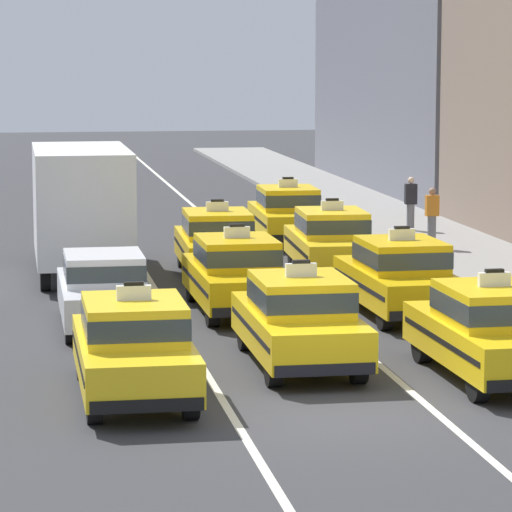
{
  "coord_description": "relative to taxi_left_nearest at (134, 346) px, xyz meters",
  "views": [
    {
      "loc": [
        -4.89,
        -21.66,
        5.68
      ],
      "look_at": [
        0.2,
        8.68,
        1.3
      ],
      "focal_mm": 102.13,
      "sensor_mm": 36.0,
      "label": 1
    }
  ],
  "objects": [
    {
      "name": "taxi_center_third",
      "position": [
        3.15,
        12.7,
        0.0
      ],
      "size": [
        1.95,
        4.61,
        1.96
      ],
      "color": "black",
      "rests_on": "ground"
    },
    {
      "name": "lane_stripe_left_center",
      "position": [
        1.41,
        18.38,
        -0.87
      ],
      "size": [
        0.14,
        80.0,
        0.01
      ],
      "primitive_type": "cube",
      "color": "silver",
      "rests_on": "ground"
    },
    {
      "name": "pedestrian_near_crosswalk",
      "position": [
        9.65,
        15.73,
        0.14
      ],
      "size": [
        0.36,
        0.24,
        1.71
      ],
      "color": "slate",
      "rests_on": "sidewalk_curb"
    },
    {
      "name": "lane_stripe_center_right",
      "position": [
        4.61,
        18.38,
        -0.87
      ],
      "size": [
        0.14,
        80.0,
        0.01
      ],
      "primitive_type": "cube",
      "color": "silver",
      "rests_on": "ground"
    },
    {
      "name": "box_truck_left_third",
      "position": [
        -0.22,
        13.47,
        0.9
      ],
      "size": [
        2.32,
        6.97,
        3.27
      ],
      "color": "black",
      "rests_on": "ground"
    },
    {
      "name": "taxi_right_third",
      "position": [
        6.04,
        12.45,
        0.0
      ],
      "size": [
        2.02,
        4.64,
        1.96
      ],
      "color": "black",
      "rests_on": "ground"
    },
    {
      "name": "sedan_left_second",
      "position": [
        -0.11,
        6.09,
        -0.03
      ],
      "size": [
        1.78,
        4.31,
        1.58
      ],
      "color": "black",
      "rests_on": "ground"
    },
    {
      "name": "taxi_center_nearest",
      "position": [
        3.15,
        1.96,
        0.0
      ],
      "size": [
        1.83,
        4.57,
        1.96
      ],
      "color": "black",
      "rests_on": "ground"
    },
    {
      "name": "ground_plane",
      "position": [
        3.01,
        -1.62,
        -0.88
      ],
      "size": [
        160.0,
        160.0,
        0.0
      ],
      "primitive_type": "plane",
      "color": "#353538"
    },
    {
      "name": "taxi_right_second",
      "position": [
        6.24,
        6.53,
        0.0
      ],
      "size": [
        1.91,
        4.6,
        1.96
      ],
      "color": "black",
      "rests_on": "ground"
    },
    {
      "name": "taxi_right_fourth",
      "position": [
        6.09,
        18.69,
        0.0
      ],
      "size": [
        1.96,
        4.62,
        1.96
      ],
      "color": "black",
      "rests_on": "ground"
    },
    {
      "name": "taxi_left_nearest",
      "position": [
        0.0,
        0.0,
        0.0
      ],
      "size": [
        1.84,
        4.57,
        1.96
      ],
      "color": "black",
      "rests_on": "ground"
    },
    {
      "name": "taxi_right_nearest",
      "position": [
        6.2,
        0.37,
        0.0
      ],
      "size": [
        1.91,
        4.59,
        1.96
      ],
      "color": "black",
      "rests_on": "ground"
    },
    {
      "name": "pedestrian_mid_block",
      "position": [
        10.17,
        19.8,
        0.11
      ],
      "size": [
        0.36,
        0.24,
        1.65
      ],
      "color": "slate",
      "rests_on": "sidewalk_curb"
    },
    {
      "name": "taxi_center_second",
      "position": [
        2.84,
        7.48,
        0.0
      ],
      "size": [
        1.86,
        4.58,
        1.96
      ],
      "color": "black",
      "rests_on": "ground"
    },
    {
      "name": "sidewalk_curb",
      "position": [
        10.21,
        13.38,
        -0.8
      ],
      "size": [
        4.0,
        90.0,
        0.15
      ],
      "primitive_type": "cube",
      "color": "gray",
      "rests_on": "ground"
    }
  ]
}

